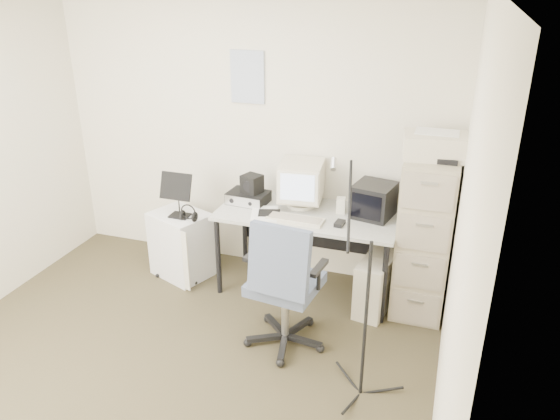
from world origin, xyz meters
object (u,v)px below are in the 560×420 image
(desk, at_px, (307,252))
(office_chair, at_px, (285,281))
(filing_cabinet, at_px, (425,236))
(side_cart, at_px, (182,244))

(desk, bearing_deg, office_chair, -85.91)
(filing_cabinet, distance_m, office_chair, 1.22)
(desk, height_order, office_chair, office_chair)
(filing_cabinet, relative_size, office_chair, 1.23)
(desk, xyz_separation_m, side_cart, (-1.15, -0.11, -0.06))
(desk, distance_m, side_cart, 1.16)
(filing_cabinet, xyz_separation_m, side_cart, (-2.10, -0.14, -0.35))
(side_cart, bearing_deg, desk, 27.33)
(desk, bearing_deg, filing_cabinet, 1.81)
(office_chair, bearing_deg, filing_cabinet, 49.24)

